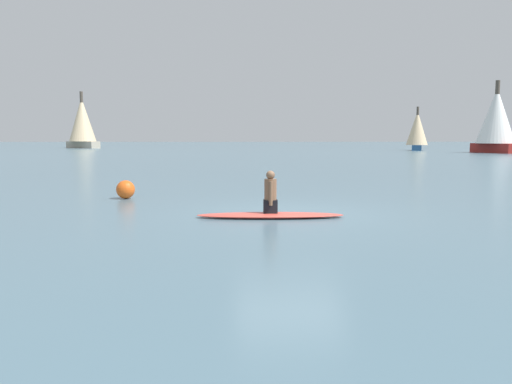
{
  "coord_description": "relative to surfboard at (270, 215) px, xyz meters",
  "views": [
    {
      "loc": [
        -11.4,
        1.37,
        1.73
      ],
      "look_at": [
        -0.74,
        0.82,
        0.58
      ],
      "focal_mm": 35.55,
      "sensor_mm": 36.0,
      "label": 1
    }
  ],
  "objects": [
    {
      "name": "sailboat_near_right",
      "position": [
        45.69,
        -29.33,
        3.8
      ],
      "size": [
        6.28,
        5.12,
        8.15
      ],
      "rotation": [
        0.0,
        0.0,
        -2.89
      ],
      "color": "maroon",
      "rests_on": "ground"
    },
    {
      "name": "person_paddler",
      "position": [
        0.0,
        0.0,
        0.47
      ],
      "size": [
        0.4,
        0.31,
        0.91
      ],
      "rotation": [
        0.0,
        0.0,
        1.54
      ],
      "color": "black",
      "rests_on": "surfboard"
    },
    {
      "name": "ground_plane",
      "position": [
        0.57,
        -0.5,
        -0.06
      ],
      "size": [
        400.0,
        400.0,
        0.0
      ],
      "primitive_type": "plane",
      "color": "slate"
    },
    {
      "name": "buoy_marker",
      "position": [
        3.64,
        3.84,
        0.21
      ],
      "size": [
        0.53,
        0.53,
        0.53
      ],
      "primitive_type": "sphere",
      "color": "#E55919",
      "rests_on": "ground"
    },
    {
      "name": "surfboard",
      "position": [
        0.0,
        0.0,
        0.0
      ],
      "size": [
        0.74,
        3.21,
        0.11
      ],
      "primitive_type": "ellipsoid",
      "rotation": [
        0.0,
        0.0,
        1.54
      ],
      "color": "#D84C3F",
      "rests_on": "ground"
    },
    {
      "name": "sailboat_far_right",
      "position": [
        57.25,
        -24.57,
        2.72
      ],
      "size": [
        4.28,
        3.68,
        5.9
      ],
      "rotation": [
        0.0,
        0.0,
        2.79
      ],
      "color": "navy",
      "rests_on": "ground"
    },
    {
      "name": "sailboat_distant",
      "position": [
        74.76,
        25.23,
        4.29
      ],
      "size": [
        6.02,
        6.17,
        9.25
      ],
      "rotation": [
        0.0,
        0.0,
        -2.17
      ],
      "color": "#B2A893",
      "rests_on": "ground"
    }
  ]
}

